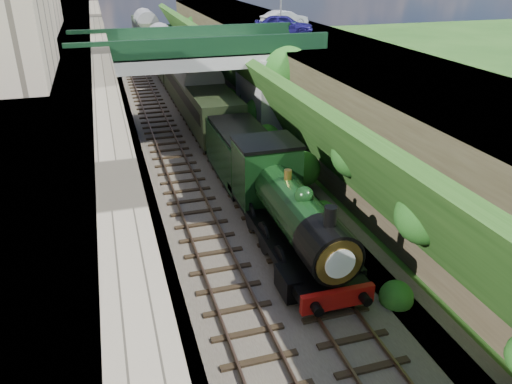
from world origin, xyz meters
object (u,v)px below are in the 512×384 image
tree (285,74)px  tender (241,157)px  locomotive (288,211)px  car_blue (284,25)px  car_silver (284,19)px  road_bridge (204,80)px

tree → tender: 8.25m
tree → locomotive: (-4.71, -13.41, -2.75)m
car_blue → car_silver: bearing=0.4°
tree → car_blue: (1.97, 5.95, 2.35)m
tree → tender: (-4.71, -6.05, -3.03)m
tree → locomotive: tree is taller
road_bridge → car_silver: bearing=43.1°
tree → locomotive: 14.48m
car_blue → road_bridge: bearing=138.1°
road_bridge → tree: bearing=-25.6°
car_silver → locomotive: car_silver is taller
road_bridge → tender: size_ratio=2.67×
tree → car_silver: size_ratio=1.62×
tree → car_blue: car_blue is taller
car_silver → tender: bearing=137.0°
road_bridge → car_blue: bearing=27.2°
road_bridge → tender: road_bridge is taller
locomotive → tender: (-0.00, 7.36, -0.27)m
tree → tender: size_ratio=1.10×
road_bridge → car_blue: 8.34m
road_bridge → locomotive: size_ratio=1.56×
tree → car_silver: car_silver is taller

